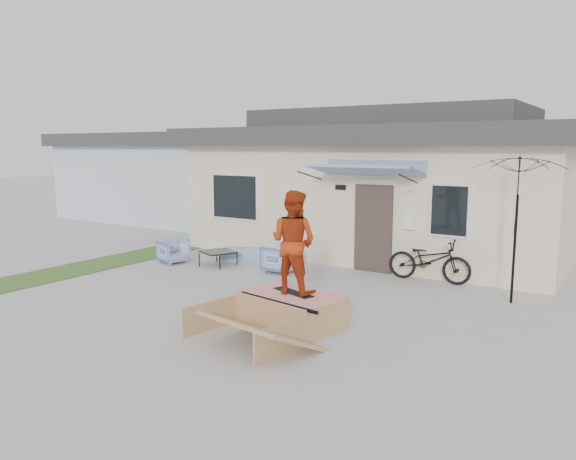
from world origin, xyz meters
The scene contains 13 objects.
ground centered at (0.00, 0.00, 0.00)m, with size 90.00×90.00×0.00m, color #AEAEAE.
grass_strip centered at (-5.20, 2.00, 0.00)m, with size 1.40×8.00×0.01m, color #3A6126.
house centered at (0.00, 7.99, 1.94)m, with size 10.80×8.49×4.10m.
neighbor_house centered at (-10.50, 10.00, 1.78)m, with size 8.60×7.60×3.50m.
loveseat centered at (-2.30, 3.80, 0.27)m, with size 1.38×0.41×0.54m, color #364E9E.
armchair_left centered at (-3.74, 2.56, 0.33)m, with size 0.64×0.60×0.66m, color #364E9E.
armchair_right centered at (-0.83, 3.19, 0.37)m, with size 0.72×0.67×0.74m, color #364E9E.
coffee_table centered at (-2.56, 2.95, 0.19)m, with size 0.75×0.75×0.37m, color black.
bicycle centered at (2.46, 4.26, 0.59)m, with size 0.65×1.86×1.19m, color black.
patio_umbrella centered at (4.36, 3.46, 1.75)m, with size 2.05×1.95×2.20m.
skate_ramp centered at (1.52, 0.02, 0.27)m, with size 1.64×2.18×0.55m, color #AA7F51, non-canonical shape.
skateboard centered at (1.53, 0.08, 0.57)m, with size 0.86×0.21×0.05m, color black.
skater centered at (1.53, 0.08, 1.46)m, with size 0.84×0.65×1.72m, color #A83010.
Camera 1 is at (6.31, -7.44, 2.99)m, focal length 34.04 mm.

